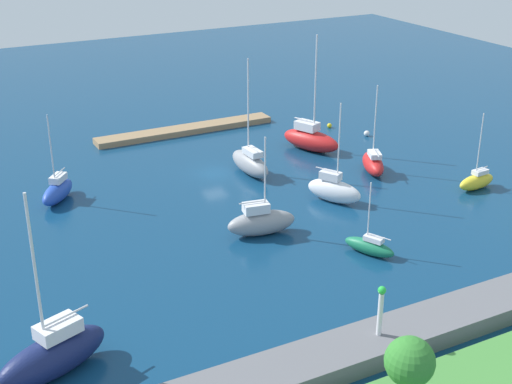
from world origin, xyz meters
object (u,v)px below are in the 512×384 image
object	(u,v)px
sailboat_yellow_lone_north	(477,181)
sailboat_gray_inner_mooring	(261,221)
sailboat_white_west_end	(334,190)
harbor_beacon	(381,307)
sailboat_blue_off_beacon	(58,191)
sailboat_red_outer_mooring	(311,139)
mooring_buoy_white	(367,133)
sailboat_green_far_south	(370,246)
sailboat_red_far_north	(373,163)
pier_dock	(186,130)
mooring_buoy_yellow	(329,126)
sailboat_navy_center_basin	(53,354)
park_tree_mideast	(410,362)
sailboat_gray_by_breakwater	(250,163)

from	to	relation	value
sailboat_yellow_lone_north	sailboat_gray_inner_mooring	world-z (taller)	sailboat_gray_inner_mooring
sailboat_white_west_end	sailboat_gray_inner_mooring	size ratio (longest dim) A/B	1.11
harbor_beacon	sailboat_blue_off_beacon	world-z (taller)	sailboat_blue_off_beacon
harbor_beacon	sailboat_red_outer_mooring	world-z (taller)	sailboat_red_outer_mooring
sailboat_gray_inner_mooring	mooring_buoy_white	distance (m)	31.06
harbor_beacon	sailboat_green_far_south	size ratio (longest dim) A/B	0.56
sailboat_green_far_south	sailboat_red_far_north	bearing A→B (deg)	-62.39
pier_dock	harbor_beacon	bearing A→B (deg)	82.52
pier_dock	mooring_buoy_yellow	size ratio (longest dim) A/B	38.36
sailboat_yellow_lone_north	mooring_buoy_white	bearing A→B (deg)	-95.30
pier_dock	sailboat_navy_center_basin	xyz separation A→B (m)	(26.59, 42.20, 1.17)
pier_dock	park_tree_mideast	world-z (taller)	park_tree_mideast
sailboat_navy_center_basin	sailboat_blue_off_beacon	bearing A→B (deg)	-124.18
sailboat_gray_inner_mooring	sailboat_yellow_lone_north	bearing A→B (deg)	6.78
sailboat_green_far_south	sailboat_white_west_end	bearing A→B (deg)	-42.99
sailboat_navy_center_basin	harbor_beacon	bearing A→B (deg)	138.42
sailboat_yellow_lone_north	sailboat_gray_by_breakwater	size ratio (longest dim) A/B	0.65
mooring_buoy_yellow	mooring_buoy_white	distance (m)	5.59
sailboat_navy_center_basin	mooring_buoy_white	xyz separation A→B (m)	(-46.44, -30.13, -1.17)
park_tree_mideast	sailboat_gray_by_breakwater	world-z (taller)	sailboat_gray_by_breakwater
sailboat_red_far_north	sailboat_red_outer_mooring	size ratio (longest dim) A/B	0.71
harbor_beacon	sailboat_blue_off_beacon	xyz separation A→B (m)	(13.19, -35.71, -2.45)
sailboat_navy_center_basin	sailboat_white_west_end	size ratio (longest dim) A/B	1.26
mooring_buoy_white	sailboat_navy_center_basin	bearing A→B (deg)	32.98
sailboat_navy_center_basin	sailboat_gray_inner_mooring	xyz separation A→B (m)	(-21.42, -11.75, -0.25)
sailboat_navy_center_basin	sailboat_white_west_end	xyz separation A→B (m)	(-31.34, -14.86, -0.24)
sailboat_navy_center_basin	sailboat_red_outer_mooring	world-z (taller)	sailboat_red_outer_mooring
sailboat_blue_off_beacon	mooring_buoy_yellow	xyz separation A→B (m)	(-37.28, -7.26, -0.78)
sailboat_white_west_end	sailboat_red_outer_mooring	xyz separation A→B (m)	(-6.03, -14.20, 0.11)
sailboat_red_far_north	sailboat_gray_by_breakwater	bearing A→B (deg)	87.51
sailboat_red_far_north	sailboat_navy_center_basin	world-z (taller)	sailboat_navy_center_basin
sailboat_green_far_south	mooring_buoy_white	bearing A→B (deg)	-60.74
sailboat_navy_center_basin	mooring_buoy_yellow	distance (m)	56.47
sailboat_green_far_south	mooring_buoy_yellow	bearing A→B (deg)	-52.83
sailboat_blue_off_beacon	sailboat_gray_inner_mooring	xyz separation A→B (m)	(-14.58, 16.21, 0.20)
sailboat_navy_center_basin	mooring_buoy_white	size ratio (longest dim) A/B	17.87
pier_dock	mooring_buoy_yellow	xyz separation A→B (m)	(-17.53, 6.98, -0.06)
pier_dock	harbor_beacon	world-z (taller)	harbor_beacon
sailboat_green_far_south	mooring_buoy_white	world-z (taller)	sailboat_green_far_south
sailboat_white_west_end	sailboat_red_outer_mooring	distance (m)	15.43
sailboat_yellow_lone_north	sailboat_navy_center_basin	world-z (taller)	sailboat_navy_center_basin
sailboat_red_far_north	harbor_beacon	bearing A→B (deg)	167.72
sailboat_yellow_lone_north	sailboat_gray_inner_mooring	xyz separation A→B (m)	(25.01, -1.08, 0.39)
sailboat_gray_by_breakwater	sailboat_red_outer_mooring	distance (m)	10.64
sailboat_red_far_north	park_tree_mideast	bearing A→B (deg)	169.53
pier_dock	sailboat_red_outer_mooring	xyz separation A→B (m)	(-10.78, 13.14, 1.04)
park_tree_mideast	sailboat_gray_by_breakwater	distance (m)	42.13
sailboat_navy_center_basin	mooring_buoy_white	bearing A→B (deg)	-167.45
sailboat_red_outer_mooring	sailboat_gray_inner_mooring	size ratio (longest dim) A/B	1.49
sailboat_gray_by_breakwater	sailboat_white_west_end	size ratio (longest dim) A/B	1.24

